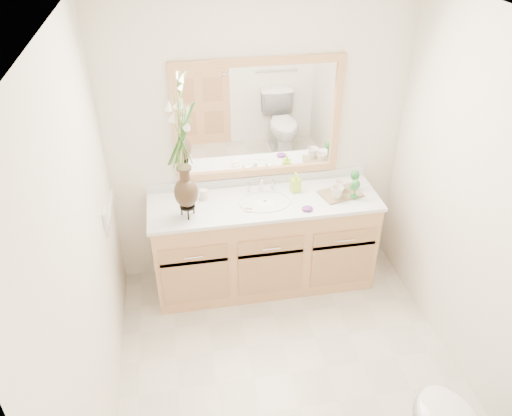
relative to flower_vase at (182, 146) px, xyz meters
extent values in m
plane|color=beige|center=(0.61, -0.90, -1.42)|extent=(2.60, 2.60, 0.00)
cube|color=white|center=(0.61, -0.90, 0.98)|extent=(2.40, 2.60, 0.02)
cube|color=white|center=(0.61, 0.40, -0.22)|extent=(2.40, 0.02, 2.40)
cube|color=white|center=(-0.59, -0.90, -0.22)|extent=(0.02, 2.60, 2.40)
cube|color=white|center=(1.81, -0.90, -0.22)|extent=(0.02, 2.60, 2.40)
cube|color=tan|center=(0.61, 0.11, -1.02)|extent=(1.80, 0.55, 0.80)
cube|color=silver|center=(0.61, 0.11, -0.60)|extent=(1.84, 0.57, 0.03)
ellipsoid|color=white|center=(0.61, 0.09, -0.64)|extent=(0.38, 0.30, 0.12)
cylinder|color=silver|center=(0.61, 0.27, -0.53)|extent=(0.02, 0.02, 0.11)
cylinder|color=silver|center=(0.51, 0.27, -0.55)|extent=(0.02, 0.02, 0.08)
cylinder|color=silver|center=(0.71, 0.27, -0.55)|extent=(0.02, 0.02, 0.08)
cube|color=white|center=(0.61, 0.38, -0.01)|extent=(1.20, 0.01, 0.85)
cube|color=tan|center=(0.61, 0.37, 0.44)|extent=(1.32, 0.04, 0.06)
cube|color=tan|center=(0.61, 0.37, -0.47)|extent=(1.32, 0.04, 0.06)
cube|color=tan|center=(-0.02, 0.37, -0.01)|extent=(0.06, 0.04, 0.85)
cube|color=tan|center=(1.24, 0.37, -0.01)|extent=(0.06, 0.04, 0.85)
cube|color=white|center=(-0.58, -0.14, -0.44)|extent=(0.02, 0.12, 0.12)
cylinder|color=black|center=(0.00, 0.00, -0.50)|extent=(0.12, 0.12, 0.01)
ellipsoid|color=#322216|center=(0.00, 0.00, -0.38)|extent=(0.18, 0.18, 0.23)
cylinder|color=#322216|center=(0.00, 0.00, -0.23)|extent=(0.07, 0.07, 0.11)
cylinder|color=#4C7A33|center=(0.00, 0.00, 0.04)|extent=(0.06, 0.06, 0.42)
cylinder|color=beige|center=(0.14, 0.22, -0.55)|extent=(0.06, 0.06, 0.08)
cylinder|color=beige|center=(0.47, 0.01, -0.58)|extent=(0.09, 0.09, 0.01)
cube|color=beige|center=(0.47, 0.01, -0.57)|extent=(0.06, 0.05, 0.02)
imported|color=#A6DD34|center=(0.89, 0.21, -0.51)|extent=(0.08, 0.08, 0.15)
ellipsoid|color=#632878|center=(0.91, -0.08, -0.57)|extent=(0.09, 0.08, 0.03)
cube|color=brown|center=(1.23, 0.09, -0.58)|extent=(0.36, 0.28, 0.02)
imported|color=beige|center=(1.18, 0.03, -0.52)|extent=(0.12, 0.11, 0.10)
imported|color=beige|center=(1.23, 0.12, -0.52)|extent=(0.12, 0.12, 0.09)
cylinder|color=#26732E|center=(1.32, 0.02, -0.57)|extent=(0.06, 0.06, 0.01)
cylinder|color=#26732E|center=(1.32, 0.02, -0.52)|extent=(0.01, 0.01, 0.10)
ellipsoid|color=#26732E|center=(1.32, 0.02, -0.46)|extent=(0.07, 0.07, 0.08)
cylinder|color=#26732E|center=(1.36, 0.15, -0.57)|extent=(0.07, 0.07, 0.01)
cylinder|color=#26732E|center=(1.36, 0.15, -0.52)|extent=(0.01, 0.01, 0.10)
ellipsoid|color=#26732E|center=(1.36, 0.15, -0.45)|extent=(0.07, 0.07, 0.09)
camera|label=1|loc=(-0.05, -3.17, 1.53)|focal=35.00mm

